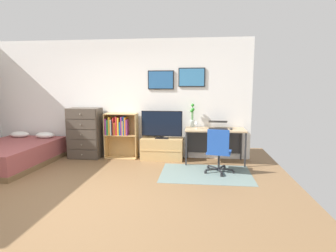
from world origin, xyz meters
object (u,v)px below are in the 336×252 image
Objects in this scene: dresser at (85,133)px; office_chair at (219,150)px; bookshelf at (119,131)px; tv_stand at (162,149)px; laptop at (218,125)px; bamboo_vase at (192,116)px; bed at (11,154)px; wine_glass at (196,123)px; computer_mouse at (231,129)px; television at (162,125)px; desk at (215,134)px.

dresser is 3.11m from office_chair.
bookshelf is 1.10× the size of tv_stand.
bamboo_vase is (-0.55, 0.17, 0.18)m from laptop.
office_chair is at bearing -16.18° from dresser.
wine_glass reaches higher than bed.
television is at bearing 174.18° from computer_mouse.
television is 1.50m from computer_mouse.
wine_glass is at bearing 177.73° from computer_mouse.
bamboo_vase reaches higher than bookshelf.
desk is at bearing 102.53° from office_chair.
television is at bearing 170.80° from wine_glass.
bamboo_vase is (-0.52, 1.00, 0.53)m from office_chair.
wine_glass is at bearing -9.20° from television.
dresser is 2.61× the size of laptop.
wine_glass reaches higher than computer_mouse.
dresser is 2.57m from wine_glass.
bamboo_vase reaches higher than wine_glass.
computer_mouse is (1.49, -0.15, -0.04)m from television.
desk is at bearing -0.31° from dresser.
dresser reaches higher than bookshelf.
television is 0.77m from wine_glass.
tv_stand is 1.35m from laptop.
wine_glass is at bearing -167.36° from laptop.
desk is at bearing -1.54° from tv_stand.
dresser is (1.29, 0.79, 0.34)m from bed.
office_chair is 1.25m from bamboo_vase.
tv_stand is at bearing 154.21° from office_chair.
wine_glass is at bearing -71.70° from bamboo_vase.
laptop is 0.84× the size of bamboo_vase.
bed is 4.67× the size of laptop.
television is (1.79, -0.01, 0.22)m from dresser.
desk is 0.86m from office_chair.
dresser is at bearing -179.20° from laptop.
computer_mouse is at bearing -19.74° from bamboo_vase.
dresser is 2.95m from desk.
computer_mouse reaches higher than tv_stand.
desk is (2.95, -0.02, 0.03)m from dresser.
bed is 2.20× the size of tv_stand.
television is 1.06× the size of office_chair.
bookshelf is 9.94× the size of computer_mouse.
tv_stand is 9.03× the size of computer_mouse.
tv_stand is 1.09× the size of office_chair.
computer_mouse is (0.33, -0.14, 0.15)m from desk.
television reaches higher than desk.
bookshelf reaches higher than office_chair.
dresser is 1.34× the size of office_chair.
tv_stand is (1.79, 0.02, -0.33)m from dresser.
dresser is 0.91× the size of desk.
wine_glass reaches higher than office_chair.
tv_stand is 1.03× the size of television.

